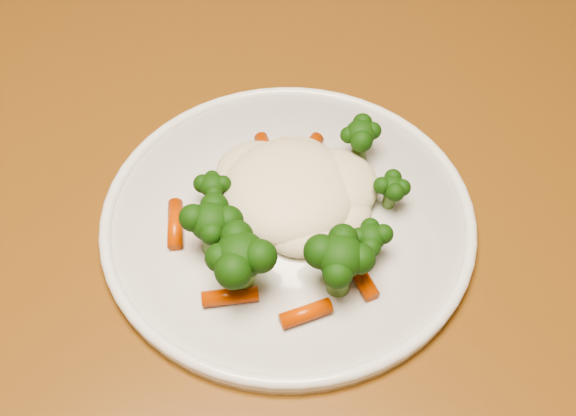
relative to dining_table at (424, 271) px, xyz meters
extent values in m
cube|color=brown|center=(0.00, 0.00, 0.07)|extent=(1.52, 1.26, 0.04)
cube|color=brown|center=(-0.43, 0.55, -0.31)|extent=(0.08, 0.08, 0.71)
cylinder|color=white|center=(-0.13, -0.02, 0.09)|extent=(0.30, 0.30, 0.01)
ellipsoid|color=#F1E6C0|center=(-0.13, -0.01, 0.12)|extent=(0.13, 0.12, 0.05)
ellipsoid|color=black|center=(-0.18, -0.06, 0.12)|extent=(0.05, 0.05, 0.05)
ellipsoid|color=black|center=(-0.15, -0.09, 0.13)|extent=(0.06, 0.06, 0.05)
ellipsoid|color=black|center=(-0.08, -0.09, 0.13)|extent=(0.06, 0.06, 0.05)
ellipsoid|color=black|center=(-0.06, -0.06, 0.12)|extent=(0.04, 0.04, 0.03)
ellipsoid|color=black|center=(-0.04, -0.01, 0.11)|extent=(0.03, 0.03, 0.03)
ellipsoid|color=black|center=(-0.07, 0.05, 0.12)|extent=(0.04, 0.04, 0.04)
ellipsoid|color=black|center=(-0.19, -0.02, 0.12)|extent=(0.03, 0.03, 0.03)
cylinder|color=#D04504|center=(-0.15, 0.04, 0.11)|extent=(0.03, 0.05, 0.01)
cylinder|color=#D04504|center=(-0.11, 0.05, 0.11)|extent=(0.03, 0.04, 0.01)
cylinder|color=#D04504|center=(-0.08, 0.02, 0.11)|extent=(0.04, 0.01, 0.01)
cylinder|color=#D04504|center=(-0.21, -0.04, 0.11)|extent=(0.02, 0.05, 0.01)
cylinder|color=#D04504|center=(-0.16, -0.11, 0.11)|extent=(0.04, 0.02, 0.01)
cylinder|color=#D04504|center=(-0.11, -0.12, 0.11)|extent=(0.04, 0.03, 0.01)
cylinder|color=#D04504|center=(-0.07, -0.08, 0.11)|extent=(0.03, 0.04, 0.01)
cylinder|color=#D04504|center=(-0.09, -0.01, 0.12)|extent=(0.02, 0.04, 0.01)
ellipsoid|color=brown|center=(-0.11, -0.01, 0.12)|extent=(0.03, 0.03, 0.02)
ellipsoid|color=brown|center=(-0.10, -0.03, 0.12)|extent=(0.02, 0.02, 0.02)
ellipsoid|color=brown|center=(-0.15, -0.01, 0.12)|extent=(0.02, 0.02, 0.01)
cube|color=#C8B185|center=(-0.14, 0.03, 0.12)|extent=(0.03, 0.02, 0.01)
cube|color=#C8B185|center=(-0.11, 0.03, 0.12)|extent=(0.02, 0.02, 0.01)
cube|color=#C8B185|center=(-0.16, 0.02, 0.12)|extent=(0.02, 0.02, 0.01)
cube|color=#C8B185|center=(-0.14, 0.03, 0.12)|extent=(0.03, 0.02, 0.01)
camera|label=1|loc=(-0.10, -0.38, 0.56)|focal=45.00mm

